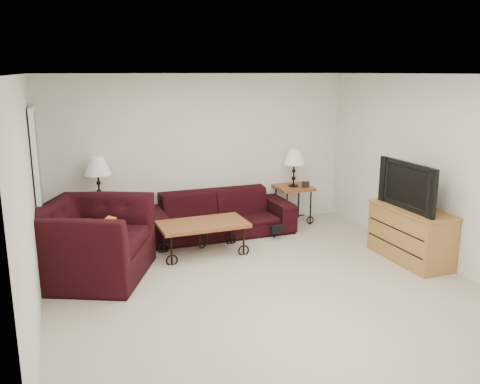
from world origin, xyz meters
name	(u,v)px	position (x,y,z in m)	size (l,w,h in m)	color
ground	(260,284)	(0.00, 0.00, 0.00)	(5.00, 5.00, 0.00)	beige
wall_back	(201,153)	(0.00, 2.50, 1.25)	(5.00, 0.02, 2.50)	silver
wall_front	(398,256)	(0.00, -2.50, 1.25)	(5.00, 0.02, 2.50)	silver
wall_left	(29,204)	(-2.50, 0.00, 1.25)	(0.02, 5.00, 2.50)	silver
wall_right	(434,170)	(2.50, 0.00, 1.25)	(0.02, 5.00, 2.50)	silver
ceiling	(262,74)	(0.00, 0.00, 2.50)	(5.00, 5.00, 0.00)	white
doorway	(38,190)	(-2.47, 1.65, 1.02)	(0.08, 0.94, 2.04)	black
sofa	(219,214)	(0.14, 2.02, 0.34)	(2.32, 0.91, 0.68)	black
side_table_left	(101,223)	(-1.65, 2.20, 0.33)	(0.61, 0.61, 0.66)	brown
side_table_right	(293,204)	(1.53, 2.20, 0.32)	(0.58, 0.58, 0.63)	brown
lamp_left	(98,179)	(-1.65, 2.20, 1.00)	(0.38, 0.38, 0.66)	black
lamp_right	(294,168)	(1.53, 2.20, 0.95)	(0.36, 0.36, 0.63)	black
photo_frame_left	(90,201)	(-1.80, 2.05, 0.72)	(0.13, 0.02, 0.11)	black
photo_frame_right	(306,184)	(1.68, 2.05, 0.69)	(0.13, 0.02, 0.11)	black
coffee_table	(203,238)	(-0.35, 1.26, 0.23)	(1.24, 0.67, 0.46)	brown
armchair	(92,241)	(-1.88, 0.96, 0.47)	(1.45, 1.26, 0.94)	black
throw_pillow	(105,237)	(-1.72, 0.91, 0.52)	(0.43, 0.11, 0.43)	#D2601A
tv_stand	(410,234)	(2.23, 0.03, 0.37)	(0.51, 1.23, 0.74)	#B97A44
television	(413,185)	(2.21, 0.03, 1.06)	(1.10, 0.14, 0.64)	black
backpack	(274,225)	(0.89, 1.56, 0.20)	(0.31, 0.24, 0.40)	black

